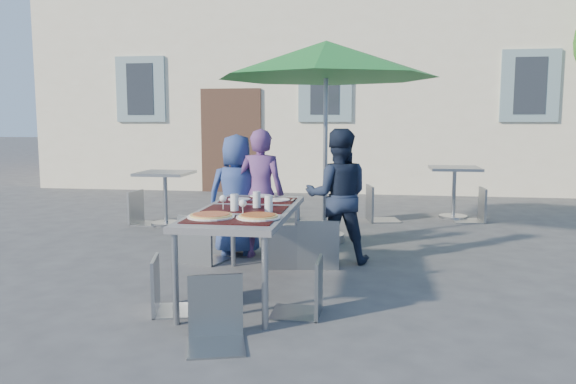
% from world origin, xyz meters
% --- Properties ---
extents(ground, '(90.00, 90.00, 0.00)m').
position_xyz_m(ground, '(0.00, 0.00, 0.00)').
color(ground, '#403F42').
rests_on(ground, ground).
extents(dining_table, '(0.80, 1.85, 0.76)m').
position_xyz_m(dining_table, '(-0.08, 0.54, 0.70)').
color(dining_table, '#4C4B51').
rests_on(dining_table, ground).
extents(pizza_near_left, '(0.38, 0.38, 0.03)m').
position_xyz_m(pizza_near_left, '(-0.25, 0.06, 0.77)').
color(pizza_near_left, white).
rests_on(pizza_near_left, dining_table).
extents(pizza_near_right, '(0.35, 0.35, 0.03)m').
position_xyz_m(pizza_near_right, '(0.13, 0.08, 0.77)').
color(pizza_near_right, white).
rests_on(pizza_near_right, dining_table).
extents(glassware, '(0.49, 0.46, 0.15)m').
position_xyz_m(glassware, '(-0.03, 0.44, 0.83)').
color(glassware, silver).
rests_on(glassware, dining_table).
extents(place_settings, '(0.64, 0.50, 0.01)m').
position_xyz_m(place_settings, '(-0.08, 1.18, 0.76)').
color(place_settings, white).
rests_on(place_settings, dining_table).
extents(child_0, '(0.72, 0.52, 1.37)m').
position_xyz_m(child_0, '(-0.50, 1.93, 0.69)').
color(child_0, navy).
rests_on(child_0, ground).
extents(child_1, '(0.55, 0.38, 1.44)m').
position_xyz_m(child_1, '(-0.21, 1.83, 0.72)').
color(child_1, '#5E3872').
rests_on(child_1, ground).
extents(child_2, '(0.74, 0.47, 1.44)m').
position_xyz_m(child_2, '(0.65, 1.76, 0.72)').
color(child_2, '#192339').
rests_on(child_2, ground).
extents(chair_0, '(0.56, 0.56, 0.99)m').
position_xyz_m(chair_0, '(-0.80, 1.49, 0.58)').
color(chair_0, gray).
rests_on(chair_0, ground).
extents(chair_1, '(0.47, 0.47, 0.89)m').
position_xyz_m(chair_1, '(0.11, 1.42, 0.52)').
color(chair_1, gray).
rests_on(chair_1, ground).
extents(chair_2, '(0.48, 0.48, 0.97)m').
position_xyz_m(chair_2, '(0.47, 1.49, 0.57)').
color(chair_2, gray).
rests_on(chair_2, ground).
extents(chair_3, '(0.46, 0.46, 0.85)m').
position_xyz_m(chair_3, '(-0.59, -0.07, 0.49)').
color(chair_3, '#90959B').
rests_on(chair_3, ground).
extents(chair_4, '(0.38, 0.38, 0.86)m').
position_xyz_m(chair_4, '(0.53, 0.04, 0.50)').
color(chair_4, gray).
rests_on(chair_4, ground).
extents(chair_5, '(0.48, 0.48, 0.87)m').
position_xyz_m(chair_5, '(-0.03, -0.61, 0.50)').
color(chair_5, gray).
rests_on(chair_5, ground).
extents(patio_umbrella, '(2.72, 2.72, 2.49)m').
position_xyz_m(patio_umbrella, '(0.42, 2.77, 2.24)').
color(patio_umbrella, '#9C9EA4').
rests_on(patio_umbrella, ground).
extents(cafe_table_0, '(0.73, 0.73, 0.78)m').
position_xyz_m(cafe_table_0, '(-1.98, 3.55, 0.55)').
color(cafe_table_0, '#9C9EA4').
rests_on(cafe_table_0, ground).
extents(bg_chair_l_0, '(0.47, 0.47, 0.94)m').
position_xyz_m(bg_chair_l_0, '(-2.36, 3.57, 0.55)').
color(bg_chair_l_0, gray).
rests_on(bg_chair_l_0, ground).
extents(bg_chair_r_0, '(0.45, 0.44, 0.97)m').
position_xyz_m(bg_chair_r_0, '(-1.05, 3.65, 0.57)').
color(bg_chair_r_0, gray).
rests_on(bg_chair_r_0, ground).
extents(cafe_table_1, '(0.75, 0.75, 0.81)m').
position_xyz_m(cafe_table_1, '(2.27, 4.79, 0.58)').
color(cafe_table_1, '#9C9EA4').
rests_on(cafe_table_1, ground).
extents(bg_chair_l_1, '(0.55, 0.55, 1.04)m').
position_xyz_m(bg_chair_l_1, '(1.08, 4.36, 0.61)').
color(bg_chair_l_1, gray).
rests_on(bg_chair_l_1, ground).
extents(bg_chair_r_1, '(0.46, 0.45, 0.98)m').
position_xyz_m(bg_chair_r_1, '(2.56, 4.53, 0.58)').
color(bg_chair_r_1, gray).
rests_on(bg_chair_r_1, ground).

